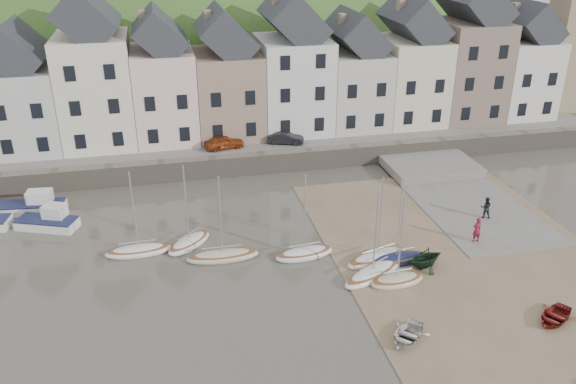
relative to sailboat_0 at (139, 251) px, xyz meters
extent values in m
plane|color=#4D483C|center=(10.75, -4.73, -0.26)|extent=(160.00, 160.00, 0.00)
cube|color=#375823|center=(10.75, 27.27, 0.49)|extent=(90.00, 30.00, 1.50)
cube|color=slate|center=(10.75, 15.77, 1.29)|extent=(70.00, 7.00, 0.10)
cube|color=slate|center=(10.75, 12.27, 0.64)|extent=(70.00, 1.20, 1.80)
cube|color=brown|center=(21.75, -4.73, -0.23)|extent=(18.00, 26.00, 0.06)
cube|color=slate|center=(25.75, 3.27, -0.20)|extent=(8.00, 18.00, 0.12)
ellipsoid|color=#375823|center=(5.75, 55.27, -18.26)|extent=(134.40, 84.00, 84.00)
cube|color=#BAB9B5|center=(-9.30, 19.27, 4.99)|extent=(5.80, 8.00, 7.50)
cube|color=beige|center=(-3.15, 19.27, 6.24)|extent=(6.40, 8.00, 10.00)
cube|color=beige|center=(2.90, 19.27, 5.49)|extent=(5.60, 8.00, 8.50)
cube|color=gray|center=(1.50, 19.27, 12.56)|extent=(0.60, 0.90, 1.40)
cube|color=gray|center=(8.85, 19.27, 5.24)|extent=(6.20, 8.00, 8.00)
cube|color=gray|center=(7.30, 19.27, 12.36)|extent=(0.60, 0.90, 1.40)
cube|color=silver|center=(15.30, 19.27, 5.74)|extent=(6.60, 8.00, 9.00)
cube|color=gray|center=(13.65, 19.27, 13.56)|extent=(0.60, 0.90, 1.40)
cube|color=#BBB7AB|center=(21.55, 19.27, 4.99)|extent=(5.80, 8.00, 7.50)
cube|color=gray|center=(20.10, 19.27, 11.66)|extent=(0.60, 0.90, 1.40)
cube|color=beige|center=(27.50, 19.27, 5.49)|extent=(6.00, 8.00, 8.50)
cube|color=gray|center=(26.00, 19.27, 12.76)|extent=(0.60, 0.90, 1.40)
cube|color=#7C6659|center=(33.75, 19.27, 6.24)|extent=(6.40, 8.00, 10.00)
cube|color=silver|center=(39.90, 19.27, 5.24)|extent=(5.80, 8.00, 8.00)
cube|color=gray|center=(38.45, 19.27, 12.16)|extent=(0.60, 0.90, 1.40)
cube|color=#997F60|center=(45.30, 19.27, 7.24)|extent=(3.50, 3.50, 12.00)
ellipsoid|color=white|center=(0.00, 0.00, -0.06)|extent=(4.55, 1.63, 0.84)
ellipsoid|color=brown|center=(0.00, 0.00, 0.16)|extent=(4.19, 1.48, 0.20)
cylinder|color=#B2B5B7|center=(0.00, 0.00, 3.04)|extent=(0.10, 0.10, 5.60)
cylinder|color=#B2B5B7|center=(0.00, 0.00, 0.69)|extent=(2.48, 0.15, 0.08)
ellipsoid|color=white|center=(3.45, 0.34, -0.06)|extent=(3.85, 3.74, 0.84)
ellipsoid|color=brown|center=(3.45, 0.34, 0.16)|extent=(3.53, 3.43, 0.20)
cylinder|color=#B2B5B7|center=(3.45, 0.34, 3.04)|extent=(0.10, 0.10, 5.60)
cylinder|color=#B2B5B7|center=(3.45, 0.34, 0.69)|extent=(1.61, 1.52, 0.08)
ellipsoid|color=beige|center=(5.52, -1.94, -0.06)|extent=(4.93, 1.59, 0.84)
ellipsoid|color=brown|center=(5.52, -1.94, 0.16)|extent=(4.54, 1.44, 0.20)
cylinder|color=#B2B5B7|center=(5.52, -1.94, 3.04)|extent=(0.10, 0.10, 5.60)
cylinder|color=#B2B5B7|center=(5.52, -1.94, 0.69)|extent=(2.70, 0.13, 0.08)
ellipsoid|color=white|center=(10.96, -2.84, -0.06)|extent=(4.24, 1.97, 0.84)
ellipsoid|color=brown|center=(10.96, -2.84, 0.16)|extent=(3.90, 1.80, 0.20)
cylinder|color=#B2B5B7|center=(10.96, -2.84, 3.04)|extent=(0.10, 0.10, 5.60)
cylinder|color=#B2B5B7|center=(10.96, -2.84, 0.69)|extent=(2.24, 0.35, 0.08)
ellipsoid|color=white|center=(14.64, -6.17, -0.06)|extent=(5.06, 3.64, 0.84)
ellipsoid|color=brown|center=(14.64, -6.17, 0.16)|extent=(4.64, 3.33, 0.20)
cylinder|color=#B2B5B7|center=(14.64, -6.17, 3.04)|extent=(0.10, 0.10, 5.60)
cylinder|color=#B2B5B7|center=(14.64, -6.17, 0.69)|extent=(2.43, 1.35, 0.08)
ellipsoid|color=#151B42|center=(16.75, -4.89, -0.06)|extent=(4.72, 1.80, 0.84)
ellipsoid|color=brown|center=(16.75, -4.89, 0.16)|extent=(4.34, 1.64, 0.20)
cylinder|color=#B2B5B7|center=(16.75, -4.89, 3.04)|extent=(0.10, 0.10, 5.60)
cylinder|color=#B2B5B7|center=(16.75, -4.89, 0.69)|extent=(2.54, 0.25, 0.08)
ellipsoid|color=white|center=(15.62, -4.41, -0.06)|extent=(5.01, 2.83, 0.84)
ellipsoid|color=brown|center=(15.62, -4.41, 0.16)|extent=(4.61, 2.58, 0.20)
cylinder|color=#B2B5B7|center=(15.62, -4.41, 3.04)|extent=(0.10, 0.10, 5.60)
cylinder|color=#B2B5B7|center=(15.62, -4.41, 0.69)|extent=(2.54, 0.84, 0.08)
ellipsoid|color=beige|center=(15.84, -7.26, -0.06)|extent=(3.67, 1.81, 0.84)
ellipsoid|color=brown|center=(15.84, -7.26, 0.16)|extent=(3.38, 1.65, 0.20)
cylinder|color=#B2B5B7|center=(15.84, -7.26, 3.04)|extent=(0.10, 0.10, 5.60)
cylinder|color=#B2B5B7|center=(15.84, -7.26, 0.69)|extent=(1.95, 0.26, 0.08)
cube|color=white|center=(-6.60, 5.28, 0.09)|extent=(4.74, 3.22, 0.70)
cube|color=#151B42|center=(-6.60, 5.28, 0.46)|extent=(4.67, 3.23, 0.08)
cube|color=white|center=(-5.99, 5.53, 0.94)|extent=(1.88, 1.69, 1.00)
cube|color=white|center=(-8.25, 8.34, 0.09)|extent=(5.42, 2.23, 0.70)
cube|color=#151B42|center=(-8.25, 8.34, 0.46)|extent=(5.32, 2.27, 0.08)
cube|color=white|center=(-7.46, 8.42, 0.94)|extent=(1.96, 1.38, 1.00)
imported|color=silver|center=(14.25, -12.53, 0.09)|extent=(3.41, 3.40, 0.58)
imported|color=black|center=(18.32, -5.86, 0.49)|extent=(3.12, 2.87, 1.38)
imported|color=maroon|center=(23.07, -12.82, 0.09)|extent=(3.51, 3.27, 0.59)
imported|color=maroon|center=(23.21, -3.66, 0.79)|extent=(0.72, 0.51, 1.86)
imported|color=black|center=(25.73, -0.49, 0.71)|extent=(1.01, 0.92, 1.70)
imported|color=#913815|center=(7.78, 14.77, 1.95)|extent=(3.82, 2.09, 1.23)
imported|color=black|center=(13.56, 14.77, 1.89)|extent=(3.58, 2.19, 1.11)
camera|label=1|loc=(2.36, -35.99, 20.55)|focal=36.62mm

